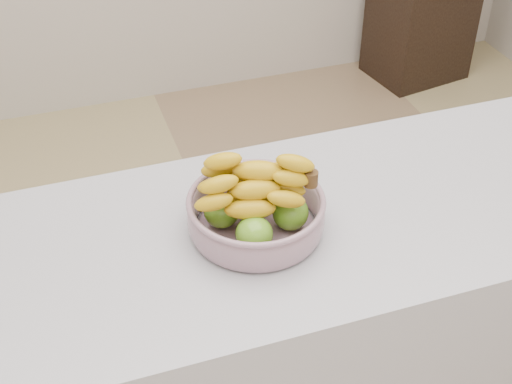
% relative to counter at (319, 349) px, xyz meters
% --- Properties ---
extents(counter, '(2.00, 0.60, 0.90)m').
position_rel_counter_xyz_m(counter, '(0.00, 0.00, 0.00)').
color(counter, '#A6A5AD').
rests_on(counter, ground).
extents(cabinet, '(0.52, 0.44, 0.83)m').
position_rel_counter_xyz_m(cabinet, '(1.40, 1.96, -0.03)').
color(cabinet, black).
rests_on(cabinet, ground).
extents(fruit_bowl, '(0.29, 0.29, 0.17)m').
position_rel_counter_xyz_m(fruit_bowl, '(-0.17, 0.00, 0.51)').
color(fruit_bowl, '#9AA5B9').
rests_on(fruit_bowl, counter).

